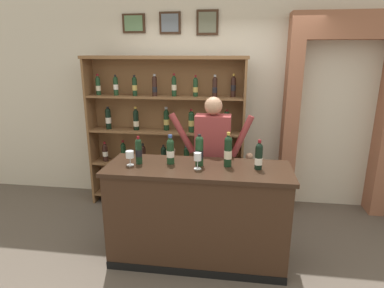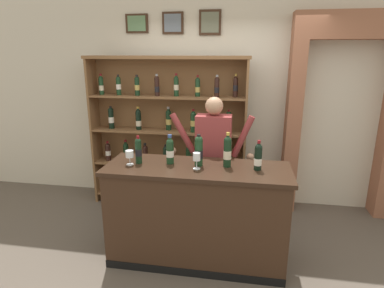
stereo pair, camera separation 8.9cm
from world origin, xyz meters
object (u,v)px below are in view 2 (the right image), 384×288
Objects in this scene: tasting_bottle_brunello at (199,150)px; tasting_bottle_chianti at (258,157)px; wine_shelf at (168,129)px; tasting_bottle_prosecco at (170,150)px; shopkeeper at (213,153)px; tasting_bottle_super_tuscan at (138,150)px; wine_glass_left at (197,158)px; wine_glass_center at (130,155)px; tasting_bottle_grappa at (227,151)px; tasting_counter at (197,214)px.

tasting_bottle_brunello is 1.09× the size of tasting_bottle_chianti.
tasting_bottle_prosecco is (0.31, -1.19, 0.07)m from wine_shelf.
tasting_bottle_super_tuscan is (-0.69, -0.53, 0.15)m from shopkeeper.
tasting_bottle_chianti reaches higher than wine_glass_left.
wine_glass_center is at bearing -140.36° from tasting_bottle_super_tuscan.
tasting_bottle_super_tuscan reaches higher than wine_glass_left.
shopkeeper reaches higher than wine_glass_left.
tasting_bottle_grappa is 2.33× the size of wine_glass_center.
tasting_bottle_prosecco is 0.31m from wine_glass_left.
wine_glass_left is (0.60, -0.07, -0.02)m from tasting_bottle_super_tuscan.
wine_shelf is 1.30m from wine_glass_center.
wine_shelf is 1.50m from tasting_counter.
tasting_bottle_prosecco is at bearing 8.13° from tasting_bottle_super_tuscan.
tasting_bottle_grappa is at bearing 3.51° from tasting_bottle_brunello.
tasting_counter is 0.66m from tasting_bottle_brunello.
tasting_bottle_prosecco is at bearing 157.86° from wine_glass_left.
tasting_counter is 6.41× the size of tasting_bottle_super_tuscan.
shopkeeper reaches higher than tasting_bottle_grappa.
tasting_bottle_grappa is (0.57, 0.00, 0.02)m from tasting_bottle_prosecco.
tasting_bottle_super_tuscan is 0.60m from wine_glass_left.
tasting_bottle_super_tuscan is at bearing -171.87° from tasting_bottle_prosecco.
shopkeeper is 11.16× the size of wine_glass_center.
tasting_bottle_prosecco is 2.03× the size of wine_glass_center.
shopkeeper is at bearing 51.86° from tasting_bottle_prosecco.
tasting_bottle_prosecco reaches higher than wine_glass_left.
tasting_bottle_prosecco is at bearing 177.30° from tasting_bottle_brunello.
wine_shelf reaches higher than tasting_bottle_brunello.
tasting_bottle_super_tuscan is 0.10m from wine_glass_center.
wine_glass_center is at bearing -93.19° from wine_shelf.
wine_glass_left is at bearing -65.46° from wine_shelf.
tasting_counter is at bearing -167.68° from tasting_bottle_grappa.
tasting_bottle_grappa reaches higher than wine_glass_left.
tasting_bottle_chianti is 0.58m from wine_glass_left.
tasting_bottle_super_tuscan is 0.88m from tasting_bottle_grappa.
wine_shelf is 1.19× the size of tasting_counter.
shopkeeper is at bearing 79.58° from tasting_bottle_brunello.
wine_glass_center is (-0.07, -0.06, -0.03)m from tasting_bottle_super_tuscan.
tasting_bottle_prosecco reaches higher than tasting_counter.
tasting_bottle_prosecco is (-0.28, 0.06, 0.64)m from tasting_counter.
tasting_bottle_grappa is (0.88, 0.05, 0.02)m from tasting_bottle_super_tuscan.
tasting_bottle_chianti is at bearing -2.55° from tasting_bottle_brunello.
wine_glass_left is at bearing -6.85° from tasting_bottle_super_tuscan.
tasting_bottle_prosecco is (-0.38, -0.49, 0.15)m from shopkeeper.
wine_shelf is 1.70m from tasting_bottle_chianti.
tasting_bottle_super_tuscan is at bearing 173.15° from wine_glass_left.
shopkeeper is 0.72m from tasting_bottle_chianti.
wine_glass_left is at bearing -22.14° from tasting_bottle_prosecco.
tasting_bottle_grappa reaches higher than tasting_bottle_brunello.
tasting_counter is 11.19× the size of wine_glass_left.
shopkeeper is 5.66× the size of tasting_bottle_chianti.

